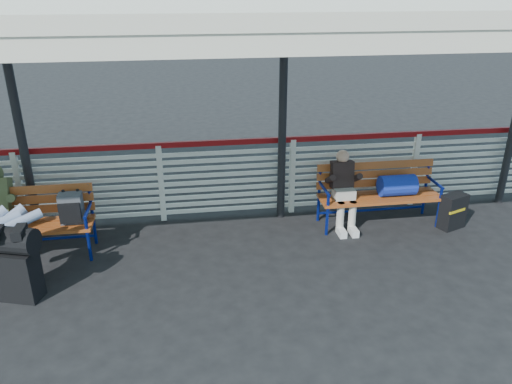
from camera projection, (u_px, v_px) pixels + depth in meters
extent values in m
plane|color=black|center=(161.00, 289.00, 5.96)|extent=(60.00, 60.00, 0.00)
cube|color=silver|center=(161.00, 184.00, 7.45)|extent=(12.00, 0.04, 1.04)
cube|color=maroon|center=(158.00, 145.00, 7.22)|extent=(12.00, 0.06, 0.08)
cube|color=silver|center=(143.00, 12.00, 5.57)|extent=(12.60, 3.60, 0.16)
cube|color=silver|center=(131.00, 41.00, 4.03)|extent=(12.60, 0.06, 0.30)
cylinder|color=black|center=(21.00, 133.00, 6.72)|extent=(0.12, 0.12, 3.00)
cylinder|color=black|center=(282.00, 123.00, 7.21)|extent=(0.12, 0.12, 3.00)
cube|color=black|center=(19.00, 275.00, 5.68)|extent=(0.50, 0.38, 0.60)
cylinder|color=black|center=(12.00, 240.00, 5.51)|extent=(0.62, 0.46, 0.31)
cube|color=#A5431F|center=(22.00, 227.00, 6.46)|extent=(1.80, 0.50, 0.04)
cube|color=#A5431F|center=(23.00, 200.00, 6.59)|extent=(1.80, 0.10, 0.40)
cylinder|color=navy|center=(89.00, 245.00, 6.48)|extent=(0.04, 0.04, 0.45)
cylinder|color=navy|center=(92.00, 214.00, 6.82)|extent=(0.04, 0.04, 0.90)
cube|color=#52555A|center=(71.00, 208.00, 6.48)|extent=(0.29, 0.18, 0.41)
cube|color=#A5431F|center=(380.00, 197.00, 7.36)|extent=(1.80, 0.50, 0.04)
cube|color=#A5431F|center=(375.00, 174.00, 7.49)|extent=(1.80, 0.10, 0.40)
cylinder|color=navy|center=(327.00, 221.00, 7.15)|extent=(0.04, 0.04, 0.45)
cylinder|color=navy|center=(438.00, 213.00, 7.38)|extent=(0.04, 0.04, 0.45)
cylinder|color=navy|center=(319.00, 194.00, 7.49)|extent=(0.04, 0.04, 0.90)
cylinder|color=navy|center=(426.00, 187.00, 7.72)|extent=(0.04, 0.04, 0.90)
cylinder|color=navy|center=(397.00, 185.00, 7.32)|extent=(0.53, 0.31, 0.31)
cube|color=black|center=(19.00, 232.00, 5.42)|extent=(0.11, 0.27, 0.10)
cube|color=#BBB6A9|center=(344.00, 194.00, 7.28)|extent=(0.30, 0.24, 0.16)
cube|color=black|center=(342.00, 174.00, 7.31)|extent=(0.32, 0.23, 0.42)
sphere|color=tan|center=(343.00, 156.00, 7.22)|extent=(0.19, 0.19, 0.19)
cylinder|color=#BBB6A9|center=(340.00, 217.00, 7.21)|extent=(0.11, 0.11, 0.46)
cylinder|color=#BBB6A9|center=(352.00, 216.00, 7.24)|extent=(0.11, 0.11, 0.46)
cube|color=silver|center=(341.00, 232.00, 7.20)|extent=(0.10, 0.24, 0.10)
cube|color=silver|center=(353.00, 231.00, 7.22)|extent=(0.10, 0.24, 0.10)
cube|color=black|center=(453.00, 211.00, 7.35)|extent=(0.43, 0.34, 0.53)
cube|color=gold|center=(458.00, 211.00, 7.22)|extent=(0.30, 0.13, 0.04)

